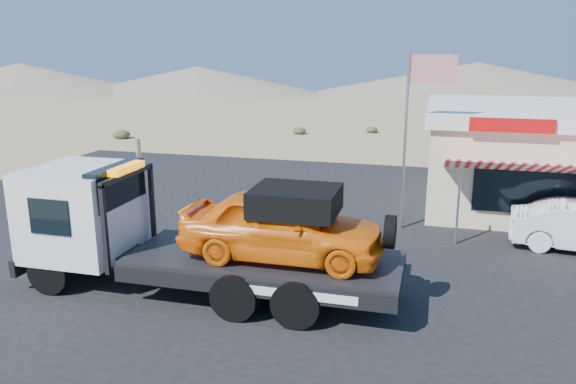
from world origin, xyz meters
name	(u,v)px	position (x,y,z in m)	size (l,w,h in m)	color
ground	(227,262)	(0.00, 0.00, 0.00)	(120.00, 120.00, 0.00)	#A0845B
asphalt_lot	(315,235)	(2.00, 3.00, 0.01)	(32.00, 24.00, 0.02)	black
tow_truck	(197,228)	(0.03, -2.05, 1.72)	(9.59, 2.84, 3.20)	black
jerky_store	(563,156)	(10.50, 8.97, 1.99)	(10.40, 9.97, 3.90)	beige
flagpole	(413,120)	(4.93, 4.50, 3.76)	(1.55, 0.10, 6.00)	#99999E
distant_hills	(312,81)	(-9.77, 55.14, 1.89)	(126.00, 48.00, 4.20)	#726B59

